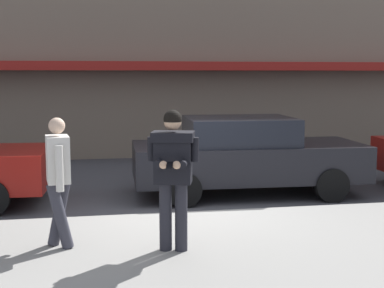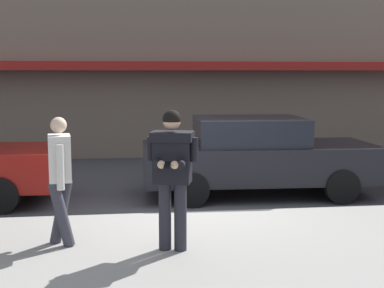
{
  "view_description": "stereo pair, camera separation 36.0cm",
  "coord_description": "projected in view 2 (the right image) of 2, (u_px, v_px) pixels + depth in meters",
  "views": [
    {
      "loc": [
        -1.47,
        -8.63,
        2.39
      ],
      "look_at": [
        -0.26,
        -1.93,
        1.49
      ],
      "focal_mm": 50.0,
      "sensor_mm": 36.0,
      "label": 1
    },
    {
      "loc": [
        -1.12,
        -8.69,
        2.39
      ],
      "look_at": [
        -0.26,
        -1.93,
        1.49
      ],
      "focal_mm": 50.0,
      "sensor_mm": 36.0,
      "label": 2
    }
  ],
  "objects": [
    {
      "name": "parked_sedan_mid",
      "position": [
        256.0,
        156.0,
        10.5
      ],
      "size": [
        4.56,
        2.04,
        1.54
      ],
      "color": "black",
      "rests_on": "ground"
    },
    {
      "name": "pedestrian_in_light_coat",
      "position": [
        60.0,
        173.0,
        6.97
      ],
      "size": [
        0.37,
        0.6,
        1.7
      ],
      "color": "#33333D",
      "rests_on": "sidewalk"
    },
    {
      "name": "curb_paint_line",
      "position": [
        250.0,
        214.0,
        9.17
      ],
      "size": [
        28.0,
        0.12,
        0.01
      ],
      "primitive_type": "cube",
      "color": "silver",
      "rests_on": "ground"
    },
    {
      "name": "man_texting_on_phone",
      "position": [
        172.0,
        165.0,
        6.72
      ],
      "size": [
        0.63,
        0.64,
        1.81
      ],
      "color": "#23232B",
      "rests_on": "sidewalk"
    },
    {
      "name": "sidewalk",
      "position": [
        307.0,
        271.0,
        6.31
      ],
      "size": [
        32.0,
        5.3,
        0.14
      ],
      "primitive_type": "cube",
      "color": "gray",
      "rests_on": "ground"
    },
    {
      "name": "ground_plane",
      "position": [
        193.0,
        217.0,
        9.0
      ],
      "size": [
        80.0,
        80.0,
        0.0
      ],
      "primitive_type": "plane",
      "color": "#3D3D42"
    }
  ]
}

